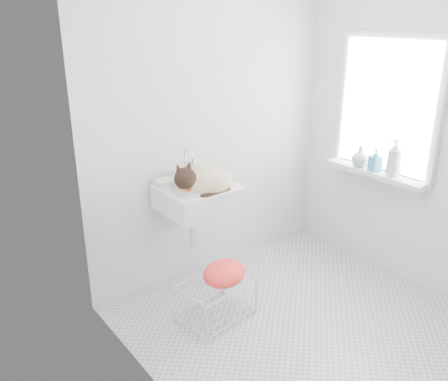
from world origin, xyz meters
TOP-DOWN VIEW (x-y plane):
  - floor at (0.00, 0.00)m, footprint 2.20×2.00m
  - back_wall at (0.00, 1.00)m, footprint 2.20×0.02m
  - right_wall at (1.10, 0.00)m, footprint 0.02×2.00m
  - left_wall at (-1.10, 0.00)m, footprint 0.02×2.00m
  - window_glass at (1.09, 0.20)m, footprint 0.01×0.80m
  - window_frame at (1.07, 0.20)m, footprint 0.04×0.90m
  - windowsill at (1.01, 0.20)m, footprint 0.16×0.88m
  - sink at (-0.32, 0.74)m, footprint 0.54×0.47m
  - faucet at (-0.32, 0.92)m, footprint 0.20×0.14m
  - cat at (-0.31, 0.72)m, footprint 0.50×0.43m
  - wire_rack at (-0.45, 0.36)m, footprint 0.53×0.40m
  - towel at (-0.40, 0.32)m, footprint 0.40×0.34m
  - bottle_a at (1.00, 0.04)m, footprint 0.13×0.13m
  - bottle_b at (1.00, 0.20)m, footprint 0.10×0.10m
  - bottle_c at (1.00, 0.34)m, footprint 0.16×0.16m

SIDE VIEW (x-z plane):
  - floor at x=0.00m, z-range -0.01..0.01m
  - wire_rack at x=-0.45m, z-range 0.01..0.29m
  - towel at x=-0.40m, z-range 0.25..0.39m
  - windowsill at x=1.01m, z-range 0.81..0.85m
  - sink at x=-0.32m, z-range 0.74..0.96m
  - bottle_a at x=1.00m, z-range 0.73..0.97m
  - bottle_b at x=1.00m, z-range 0.76..0.94m
  - bottle_c at x=1.00m, z-range 0.76..0.94m
  - cat at x=-0.31m, z-range 0.75..1.04m
  - faucet at x=-0.32m, z-range 0.89..1.09m
  - back_wall at x=0.00m, z-range 0.00..2.50m
  - right_wall at x=1.10m, z-range 0.00..2.50m
  - left_wall at x=-1.10m, z-range 0.00..2.50m
  - window_glass at x=1.09m, z-range 0.85..1.85m
  - window_frame at x=1.07m, z-range 0.80..1.90m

